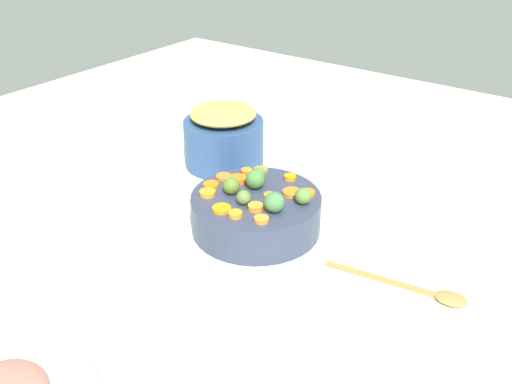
# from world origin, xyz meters

# --- Properties ---
(tabletop) EXTENTS (2.40, 2.40, 0.02)m
(tabletop) POSITION_xyz_m (0.00, 0.00, 0.01)
(tabletop) COLOR silver
(tabletop) RESTS_ON ground
(serving_bowl_carrots) EXTENTS (0.27, 0.27, 0.08)m
(serving_bowl_carrots) POSITION_xyz_m (-0.02, 0.01, 0.06)
(serving_bowl_carrots) COLOR #31384E
(serving_bowl_carrots) RESTS_ON tabletop
(metal_pot) EXTENTS (0.21, 0.21, 0.12)m
(metal_pot) POSITION_xyz_m (-0.23, -0.24, 0.08)
(metal_pot) COLOR navy
(metal_pot) RESTS_ON tabletop
(stuffing_mound) EXTENTS (0.17, 0.17, 0.04)m
(stuffing_mound) POSITION_xyz_m (-0.23, -0.24, 0.16)
(stuffing_mound) COLOR tan
(stuffing_mound) RESTS_ON metal_pot
(carrot_slice_0) EXTENTS (0.04, 0.04, 0.01)m
(carrot_slice_0) POSITION_xyz_m (0.05, 0.08, 0.10)
(carrot_slice_0) COLOR orange
(carrot_slice_0) RESTS_ON serving_bowl_carrots
(carrot_slice_1) EXTENTS (0.04, 0.04, 0.01)m
(carrot_slice_1) POSITION_xyz_m (-0.13, 0.03, 0.10)
(carrot_slice_1) COLOR orange
(carrot_slice_1) RESTS_ON serving_bowl_carrots
(carrot_slice_2) EXTENTS (0.04, 0.04, 0.01)m
(carrot_slice_2) POSITION_xyz_m (-0.00, -0.09, 0.10)
(carrot_slice_2) COLOR orange
(carrot_slice_2) RESTS_ON serving_bowl_carrots
(carrot_slice_3) EXTENTS (0.04, 0.04, 0.01)m
(carrot_slice_3) POSITION_xyz_m (-0.09, -0.06, 0.11)
(carrot_slice_3) COLOR orange
(carrot_slice_3) RESTS_ON serving_bowl_carrots
(carrot_slice_4) EXTENTS (0.04, 0.04, 0.01)m
(carrot_slice_4) POSITION_xyz_m (0.02, 0.04, 0.11)
(carrot_slice_4) COLOR orange
(carrot_slice_4) RESTS_ON serving_bowl_carrots
(carrot_slice_5) EXTENTS (0.03, 0.03, 0.01)m
(carrot_slice_5) POSITION_xyz_m (-0.09, 0.10, 0.10)
(carrot_slice_5) COLOR orange
(carrot_slice_5) RESTS_ON serving_bowl_carrots
(carrot_slice_6) EXTENTS (0.04, 0.04, 0.01)m
(carrot_slice_6) POSITION_xyz_m (0.07, 0.03, 0.10)
(carrot_slice_6) COLOR orange
(carrot_slice_6) RESTS_ON serving_bowl_carrots
(carrot_slice_7) EXTENTS (0.04, 0.04, 0.01)m
(carrot_slice_7) POSITION_xyz_m (-0.04, 0.04, 0.10)
(carrot_slice_7) COLOR orange
(carrot_slice_7) RESTS_ON serving_bowl_carrots
(carrot_slice_8) EXTENTS (0.05, 0.05, 0.01)m
(carrot_slice_8) POSITION_xyz_m (-0.07, 0.07, 0.10)
(carrot_slice_8) COLOR orange
(carrot_slice_8) RESTS_ON serving_bowl_carrots
(carrot_slice_9) EXTENTS (0.05, 0.05, 0.01)m
(carrot_slice_9) POSITION_xyz_m (0.07, -0.01, 0.10)
(carrot_slice_9) COLOR orange
(carrot_slice_9) RESTS_ON serving_bowl_carrots
(carrot_slice_10) EXTENTS (0.04, 0.04, 0.01)m
(carrot_slice_10) POSITION_xyz_m (-0.05, -0.06, 0.11)
(carrot_slice_10) COLOR orange
(carrot_slice_10) RESTS_ON serving_bowl_carrots
(carrot_slice_11) EXTENTS (0.04, 0.04, 0.01)m
(carrot_slice_11) POSITION_xyz_m (-0.12, -0.04, 0.10)
(carrot_slice_11) COLOR orange
(carrot_slice_11) RESTS_ON serving_bowl_carrots
(carrot_slice_12) EXTENTS (0.04, 0.04, 0.01)m
(carrot_slice_12) POSITION_xyz_m (-0.04, -0.09, 0.10)
(carrot_slice_12) COLOR orange
(carrot_slice_12) RESTS_ON serving_bowl_carrots
(carrot_slice_13) EXTENTS (0.04, 0.04, 0.01)m
(carrot_slice_13) POSITION_xyz_m (0.03, -0.07, 0.10)
(carrot_slice_13) COLOR orange
(carrot_slice_13) RESTS_ON serving_bowl_carrots
(brussels_sprout_0) EXTENTS (0.03, 0.03, 0.03)m
(brussels_sprout_0) POSITION_xyz_m (0.02, 0.01, 0.12)
(brussels_sprout_0) COLOR #597438
(brussels_sprout_0) RESTS_ON serving_bowl_carrots
(brussels_sprout_1) EXTENTS (0.04, 0.04, 0.04)m
(brussels_sprout_1) POSITION_xyz_m (-0.00, -0.04, 0.12)
(brussels_sprout_1) COLOR #547027
(brussels_sprout_1) RESTS_ON serving_bowl_carrots
(brussels_sprout_2) EXTENTS (0.04, 0.04, 0.04)m
(brussels_sprout_2) POSITION_xyz_m (-0.05, -0.01, 0.12)
(brussels_sprout_2) COLOR #427A36
(brussels_sprout_2) RESTS_ON serving_bowl_carrots
(brussels_sprout_3) EXTENTS (0.04, 0.04, 0.04)m
(brussels_sprout_3) POSITION_xyz_m (0.01, 0.08, 0.12)
(brussels_sprout_3) COLOR #437641
(brussels_sprout_3) RESTS_ON serving_bowl_carrots
(brussels_sprout_4) EXTENTS (0.03, 0.03, 0.03)m
(brussels_sprout_4) POSITION_xyz_m (-0.08, -0.02, 0.12)
(brussels_sprout_4) COLOR #42743F
(brussels_sprout_4) RESTS_ON serving_bowl_carrots
(brussels_sprout_5) EXTENTS (0.03, 0.03, 0.03)m
(brussels_sprout_5) POSITION_xyz_m (-0.05, 0.11, 0.12)
(brussels_sprout_5) COLOR #547E32
(brussels_sprout_5) RESTS_ON serving_bowl_carrots
(wooden_spoon) EXTENTS (0.07, 0.27, 0.01)m
(wooden_spoon) POSITION_xyz_m (-0.02, 0.39, 0.03)
(wooden_spoon) COLOR #B47B40
(wooden_spoon) RESTS_ON tabletop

